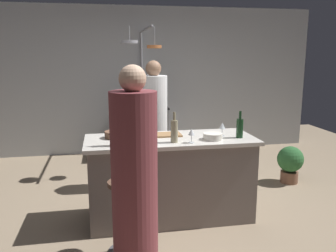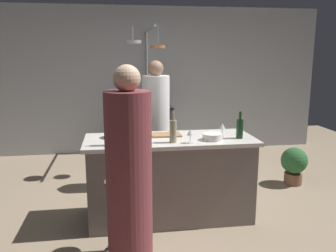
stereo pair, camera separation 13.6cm
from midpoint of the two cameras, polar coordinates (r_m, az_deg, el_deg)
name	(u,v)px [view 1 (the left image)]	position (r m, az deg, el deg)	size (l,w,h in m)	color
ground_plane	(170,217)	(4.05, -0.59, -14.44)	(9.00, 9.00, 0.00)	gray
back_wall	(141,81)	(6.48, -5.05, 7.31)	(6.40, 0.16, 2.60)	#B2B7BC
kitchen_island	(171,178)	(3.87, -0.60, -8.41)	(1.80, 0.72, 0.90)	slate
stove_range	(144,131)	(6.21, -4.54, -0.83)	(0.80, 0.64, 0.89)	#47474C
chef	(154,129)	(4.71, -3.12, -0.57)	(0.36, 0.36, 1.69)	white
bar_stool_left	(123,214)	(3.28, -8.49, -13.84)	(0.28, 0.28, 0.68)	#4C4C51
guest_left	(135,183)	(2.79, -6.83, -9.19)	(0.36, 0.36, 1.70)	brown
overhead_pot_rack	(142,64)	(5.65, -4.95, 10.01)	(0.58, 1.45, 2.17)	gray
potted_plant	(290,162)	(5.20, 18.42, -5.55)	(0.36, 0.36, 0.52)	brown
cutting_board	(166,135)	(3.86, -1.29, -1.41)	(0.32, 0.22, 0.02)	#997047
pepper_mill	(141,132)	(3.56, -5.48, -0.99)	(0.05, 0.05, 0.21)	#382319
wine_bottle_amber	(114,133)	(3.45, -9.89, -1.05)	(0.07, 0.07, 0.33)	brown
wine_bottle_red	(240,128)	(3.80, 10.51, -0.27)	(0.07, 0.07, 0.29)	#143319
wine_bottle_white	(174,131)	(3.53, -0.12, -0.78)	(0.07, 0.07, 0.31)	gray
wine_glass_near_left_guest	(192,133)	(3.52, 2.72, -1.07)	(0.07, 0.07, 0.15)	silver
wine_glass_by_chef	(222,126)	(3.85, 7.76, -0.07)	(0.07, 0.07, 0.15)	silver
wine_glass_near_right_guest	(142,130)	(3.67, -5.30, -0.60)	(0.07, 0.07, 0.15)	silver
mixing_bowl_ceramic	(213,136)	(3.69, 6.20, -1.69)	(0.20, 0.20, 0.07)	silver
mixing_bowl_steel	(136,132)	(3.87, -6.19, -1.00)	(0.21, 0.21, 0.07)	#B7B7BC
mixing_bowl_wooden	(115,135)	(3.79, -9.64, -1.37)	(0.21, 0.21, 0.07)	brown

